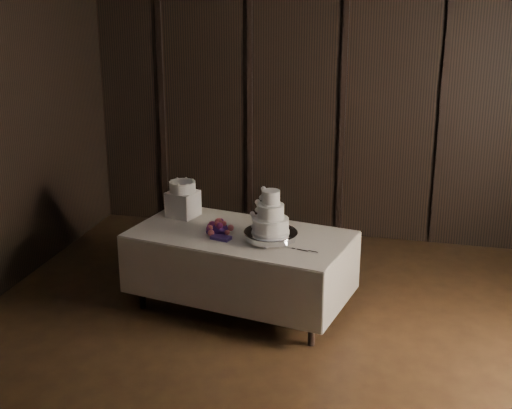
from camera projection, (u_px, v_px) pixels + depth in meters
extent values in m
cube|color=black|center=(276.00, 394.00, 5.43)|extent=(6.04, 7.04, 0.04)
cube|color=black|center=(343.00, 112.00, 8.19)|extent=(6.04, 0.04, 3.04)
cube|color=silver|center=(240.00, 234.00, 6.53)|extent=(2.13, 1.37, 0.01)
cube|color=white|center=(240.00, 274.00, 6.65)|extent=(1.96, 1.23, 0.71)
cylinder|color=silver|center=(271.00, 237.00, 6.32)|extent=(0.59, 0.59, 0.09)
cylinder|color=white|center=(271.00, 225.00, 6.28)|extent=(0.32, 0.32, 0.13)
cylinder|color=white|center=(271.00, 211.00, 6.24)|extent=(0.23, 0.23, 0.13)
cylinder|color=white|center=(271.00, 198.00, 6.20)|extent=(0.16, 0.16, 0.13)
cube|color=white|center=(183.00, 204.00, 6.95)|extent=(0.32, 0.32, 0.25)
cylinder|color=white|center=(182.00, 187.00, 6.89)|extent=(0.26, 0.26, 0.10)
cube|color=silver|center=(294.00, 249.00, 6.15)|extent=(0.36, 0.12, 0.01)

